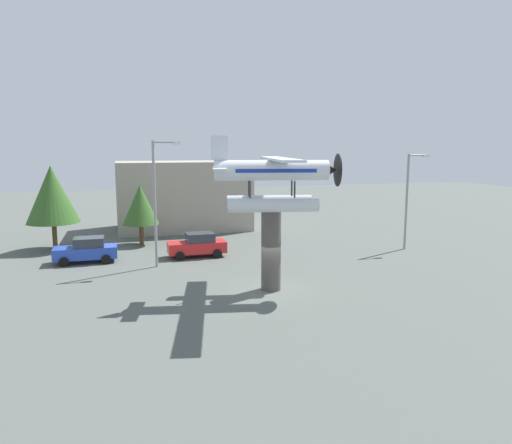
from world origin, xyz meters
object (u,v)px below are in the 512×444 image
car_near_blue (86,250)px  tree_east (140,205)px  floatplane_monument (274,179)px  car_mid_red (198,245)px  storefront_building (183,195)px  tree_west (52,194)px  display_pedestal (271,250)px  streetlight_secondary (409,194)px  streetlight_primary (157,195)px

car_near_blue → tree_east: tree_east is taller
floatplane_monument → car_mid_red: bearing=118.0°
car_mid_red → storefront_building: 12.96m
tree_west → display_pedestal: bearing=-48.9°
car_near_blue → tree_west: 6.79m
display_pedestal → tree_east: size_ratio=0.91×
display_pedestal → tree_west: tree_west is taller
streetlight_secondary → storefront_building: (-15.71, 14.61, -1.04)m
tree_east → streetlight_secondary: bearing=-20.7°
display_pedestal → streetlight_primary: streetlight_primary is taller
display_pedestal → car_near_blue: bearing=136.9°
floatplane_monument → streetlight_primary: 9.21m
floatplane_monument → tree_east: size_ratio=2.10×
tree_west → car_mid_red: bearing=-28.3°
floatplane_monument → tree_east: 16.59m
car_mid_red → tree_west: tree_west is taller
floatplane_monument → streetlight_primary: size_ratio=1.24×
streetlight_secondary → floatplane_monument: bearing=-151.4°
streetlight_primary → storefront_building: size_ratio=0.67×
display_pedestal → storefront_building: size_ratio=0.36×
display_pedestal → tree_west: size_ratio=0.69×
display_pedestal → storefront_building: (-1.99, 22.00, 1.04)m
streetlight_primary → tree_east: bearing=95.8°
display_pedestal → car_mid_red: size_ratio=1.08×
storefront_building → streetlight_primary: bearing=-103.5°
floatplane_monument → tree_east: bearing=125.0°
tree_west → floatplane_monument: bearing=-48.6°
car_mid_red → streetlight_primary: size_ratio=0.50×
floatplane_monument → storefront_building: floatplane_monument is taller
car_mid_red → floatplane_monument: bearing=106.5°
floatplane_monument → streetlight_primary: bearing=140.3°
car_near_blue → tree_east: bearing=-126.9°
car_mid_red → tree_east: bearing=-56.6°
floatplane_monument → car_near_blue: size_ratio=2.48×
car_near_blue → streetlight_secondary: streetlight_secondary is taller
car_near_blue → car_mid_red: 7.72m
tree_west → streetlight_secondary: bearing=-15.7°
storefront_building → display_pedestal: bearing=-84.8°
storefront_building → car_mid_red: bearing=-92.9°
streetlight_primary → streetlight_secondary: bearing=0.9°
floatplane_monument → streetlight_secondary: 15.60m
display_pedestal → floatplane_monument: bearing=-11.6°
display_pedestal → car_near_blue: size_ratio=1.08×
tree_west → tree_east: size_ratio=1.33×
storefront_building → tree_west: bearing=-147.1°
tree_east → tree_west: bearing=-179.2°
streetlight_primary → storefront_building: streetlight_primary is taller
car_near_blue → car_mid_red: same height
floatplane_monument → streetlight_primary: (-5.70, 7.10, -1.38)m
car_mid_red → storefront_building: bearing=-92.9°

